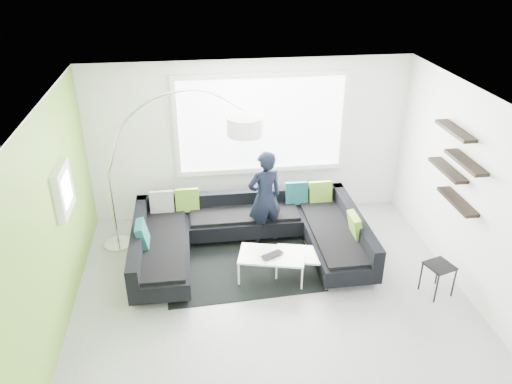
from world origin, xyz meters
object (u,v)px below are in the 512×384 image
(coffee_table, at_px, (287,264))
(laptop, at_px, (274,257))
(person, at_px, (265,198))
(arc_lamp, at_px, (108,174))
(sectional_sofa, at_px, (249,238))
(side_table, at_px, (437,279))

(coffee_table, relative_size, laptop, 3.04)
(coffee_table, height_order, person, person)
(arc_lamp, bearing_deg, sectional_sofa, -8.63)
(side_table, xyz_separation_m, person, (-2.21, 1.70, 0.56))
(sectional_sofa, bearing_deg, person, 55.38)
(arc_lamp, bearing_deg, person, 3.66)
(arc_lamp, distance_m, person, 2.47)
(laptop, bearing_deg, coffee_table, -1.37)
(coffee_table, height_order, arc_lamp, arc_lamp)
(sectional_sofa, distance_m, person, 0.72)
(person, bearing_deg, coffee_table, 84.03)
(sectional_sofa, distance_m, coffee_table, 0.75)
(laptop, bearing_deg, side_table, -42.02)
(sectional_sofa, height_order, side_table, sectional_sofa)
(coffee_table, height_order, laptop, laptop)
(arc_lamp, distance_m, laptop, 2.84)
(side_table, bearing_deg, arc_lamp, 158.00)
(coffee_table, bearing_deg, side_table, -5.04)
(coffee_table, relative_size, side_table, 2.56)
(sectional_sofa, bearing_deg, arc_lamp, 163.79)
(arc_lamp, distance_m, side_table, 5.09)
(laptop, bearing_deg, sectional_sofa, 86.33)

